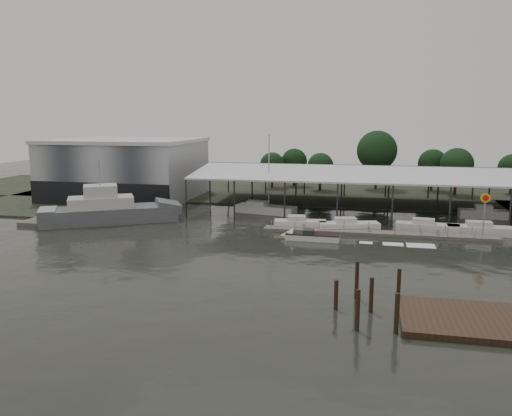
% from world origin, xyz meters
% --- Properties ---
extents(ground, '(200.00, 200.00, 0.00)m').
position_xyz_m(ground, '(0.00, 0.00, 0.00)').
color(ground, black).
rests_on(ground, ground).
extents(land_strip_far, '(140.00, 30.00, 0.30)m').
position_xyz_m(land_strip_far, '(0.00, 42.00, 0.10)').
color(land_strip_far, '#3A4131').
rests_on(land_strip_far, ground).
extents(land_strip_west, '(20.00, 40.00, 0.30)m').
position_xyz_m(land_strip_west, '(-40.00, 30.00, 0.10)').
color(land_strip_west, '#3A4131').
rests_on(land_strip_west, ground).
extents(storage_warehouse, '(24.50, 20.50, 10.50)m').
position_xyz_m(storage_warehouse, '(-28.00, 29.94, 5.29)').
color(storage_warehouse, '#AEB4B9').
rests_on(storage_warehouse, ground).
extents(covered_boat_shed, '(58.24, 24.00, 6.96)m').
position_xyz_m(covered_boat_shed, '(17.00, 28.00, 6.13)').
color(covered_boat_shed, white).
rests_on(covered_boat_shed, ground).
extents(trawler_dock, '(3.00, 18.00, 0.50)m').
position_xyz_m(trawler_dock, '(-30.00, 14.00, 0.25)').
color(trawler_dock, slate).
rests_on(trawler_dock, ground).
extents(floating_dock, '(28.00, 2.00, 1.40)m').
position_xyz_m(floating_dock, '(15.00, 10.00, 0.20)').
color(floating_dock, slate).
rests_on(floating_dock, ground).
extents(shell_fuel_sign, '(1.10, 0.18, 5.55)m').
position_xyz_m(shell_fuel_sign, '(27.00, 9.99, 3.93)').
color(shell_fuel_sign, '#929597').
rests_on(shell_fuel_sign, ground).
extents(grey_trawler, '(18.60, 13.52, 8.84)m').
position_xyz_m(grey_trawler, '(-20.55, 10.09, 1.58)').
color(grey_trawler, slate).
rests_on(grey_trawler, ground).
extents(white_sailboat, '(9.41, 4.49, 11.93)m').
position_xyz_m(white_sailboat, '(-1.18, 20.98, 0.64)').
color(white_sailboat, white).
rests_on(white_sailboat, ground).
extents(speedboat_underway, '(17.94, 2.50, 2.00)m').
position_xyz_m(speedboat_underway, '(6.97, 5.78, 0.39)').
color(speedboat_underway, white).
rests_on(speedboat_underway, ground).
extents(moored_cruiser_0, '(6.87, 3.05, 1.70)m').
position_xyz_m(moored_cruiser_0, '(5.26, 11.80, 0.61)').
color(moored_cruiser_0, white).
rests_on(moored_cruiser_0, ground).
extents(moored_cruiser_1, '(7.87, 4.07, 1.70)m').
position_xyz_m(moored_cruiser_1, '(11.48, 11.77, 0.61)').
color(moored_cruiser_1, white).
rests_on(moored_cruiser_1, ground).
extents(moored_cruiser_2, '(7.81, 3.31, 1.70)m').
position_xyz_m(moored_cruiser_2, '(21.13, 13.26, 0.61)').
color(moored_cruiser_2, white).
rests_on(moored_cruiser_2, ground).
extents(moored_cruiser_3, '(8.42, 2.44, 1.70)m').
position_xyz_m(moored_cruiser_3, '(27.58, 12.95, 0.61)').
color(moored_cruiser_3, white).
rests_on(moored_cruiser_3, ground).
extents(mooring_pilings, '(5.07, 7.78, 3.65)m').
position_xyz_m(mooring_pilings, '(13.88, -15.53, 1.03)').
color(mooring_pilings, '#2F2017').
rests_on(mooring_pilings, ground).
extents(horizon_tree_line, '(66.70, 11.75, 11.73)m').
position_xyz_m(horizon_tree_line, '(21.85, 48.35, 6.01)').
color(horizon_tree_line, '#301D15').
rests_on(horizon_tree_line, ground).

